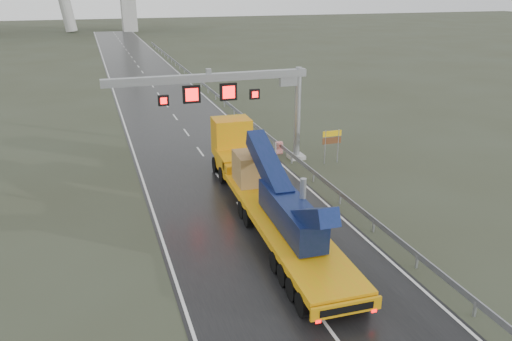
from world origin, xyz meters
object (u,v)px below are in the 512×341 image
object	(u,v)px
sign_gantry	(238,92)
striped_barrier	(279,148)
exit_sign_pair	(332,140)
heavy_haul_truck	(260,181)

from	to	relation	value
sign_gantry	striped_barrier	size ratio (longest dim) A/B	14.92
exit_sign_pair	striped_barrier	size ratio (longest dim) A/B	2.65
sign_gantry	striped_barrier	distance (m)	6.60
sign_gantry	heavy_haul_truck	bearing A→B (deg)	-97.13
sign_gantry	heavy_haul_truck	size ratio (longest dim) A/B	0.73
heavy_haul_truck	exit_sign_pair	world-z (taller)	heavy_haul_truck
exit_sign_pair	striped_barrier	bearing A→B (deg)	131.47
heavy_haul_truck	exit_sign_pair	bearing A→B (deg)	40.33
sign_gantry	striped_barrier	bearing A→B (deg)	21.19
exit_sign_pair	striped_barrier	xyz separation A→B (m)	(-3.00, 3.38, -1.35)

